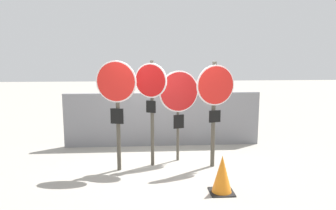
% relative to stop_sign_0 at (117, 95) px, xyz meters
% --- Properties ---
extents(ground_plane, '(40.00, 40.00, 0.00)m').
position_rel_stop_sign_0_xyz_m(ground_plane, '(1.04, 0.31, -1.62)').
color(ground_plane, gray).
extents(fence_back, '(5.16, 0.12, 1.42)m').
position_rel_stop_sign_0_xyz_m(fence_back, '(1.04, 1.82, -0.91)').
color(fence_back, slate).
rests_on(fence_back, ground).
extents(stop_sign_0, '(0.83, 0.24, 2.32)m').
position_rel_stop_sign_0_xyz_m(stop_sign_0, '(0.00, 0.00, 0.00)').
color(stop_sign_0, '#474238').
rests_on(stop_sign_0, ground).
extents(stop_sign_1, '(0.67, 0.36, 2.31)m').
position_rel_stop_sign_0_xyz_m(stop_sign_1, '(0.71, 0.25, 0.00)').
color(stop_sign_1, '#474238').
rests_on(stop_sign_1, ground).
extents(stop_sign_2, '(0.90, 0.28, 2.08)m').
position_rel_stop_sign_0_xyz_m(stop_sign_2, '(1.33, 0.54, -0.13)').
color(stop_sign_2, '#474238').
rests_on(stop_sign_2, ground).
extents(stop_sign_3, '(0.84, 0.24, 2.29)m').
position_rel_stop_sign_0_xyz_m(stop_sign_3, '(2.05, 0.09, -0.06)').
color(stop_sign_3, '#474238').
rests_on(stop_sign_3, ground).
extents(traffic_cone_0, '(0.43, 0.43, 0.69)m').
position_rel_stop_sign_0_xyz_m(traffic_cone_0, '(1.93, -1.21, -1.28)').
color(traffic_cone_0, black).
rests_on(traffic_cone_0, ground).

